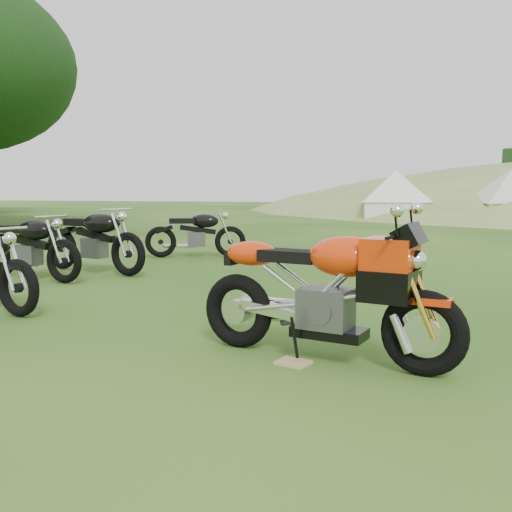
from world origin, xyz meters
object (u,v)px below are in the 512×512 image
(tent_mid, at_px, (512,194))
(vintage_moto_c, at_px, (195,232))
(vintage_moto_b, at_px, (27,245))
(tent_left, at_px, (396,194))
(sport_motorcycle, at_px, (324,282))
(vintage_moto_d, at_px, (93,238))
(plywood_board, at_px, (293,362))

(tent_mid, bearing_deg, vintage_moto_c, -132.21)
(vintage_moto_b, bearing_deg, tent_left, 86.98)
(vintage_moto_c, height_order, tent_mid, tent_mid)
(sport_motorcycle, bearing_deg, tent_left, 104.37)
(sport_motorcycle, xyz_separation_m, tent_left, (-0.89, 22.06, 0.57))
(vintage_moto_b, height_order, vintage_moto_c, vintage_moto_b)
(sport_motorcycle, distance_m, vintage_moto_c, 7.13)
(vintage_moto_c, bearing_deg, vintage_moto_b, -130.29)
(vintage_moto_d, height_order, tent_mid, tent_mid)
(sport_motorcycle, height_order, vintage_moto_b, sport_motorcycle)
(plywood_board, distance_m, vintage_moto_c, 7.19)
(plywood_board, bearing_deg, tent_left, 91.80)
(plywood_board, bearing_deg, vintage_moto_c, 119.37)
(vintage_moto_d, bearing_deg, vintage_moto_b, -102.73)
(tent_left, bearing_deg, vintage_moto_b, -109.22)
(vintage_moto_c, relative_size, tent_mid, 0.70)
(tent_left, distance_m, tent_mid, 4.79)
(plywood_board, xyz_separation_m, vintage_moto_c, (-3.52, 6.25, 0.50))
(sport_motorcycle, relative_size, vintage_moto_d, 0.97)
(sport_motorcycle, bearing_deg, plywood_board, -126.87)
(vintage_moto_d, bearing_deg, tent_left, 93.82)
(vintage_moto_d, xyz_separation_m, tent_left, (3.54, 18.44, 0.63))
(plywood_board, distance_m, vintage_moto_b, 5.54)
(vintage_moto_b, xyz_separation_m, vintage_moto_c, (1.21, 3.42, -0.01))
(vintage_moto_b, bearing_deg, vintage_moto_c, 79.21)
(vintage_moto_b, distance_m, tent_mid, 20.26)
(tent_left, bearing_deg, plywood_board, -95.67)
(vintage_moto_b, xyz_separation_m, tent_left, (4.03, 19.39, 0.67))
(plywood_board, relative_size, tent_mid, 0.09)
(sport_motorcycle, distance_m, vintage_moto_d, 5.72)
(sport_motorcycle, bearing_deg, vintage_moto_d, 152.83)
(vintage_moto_c, distance_m, vintage_moto_d, 2.57)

